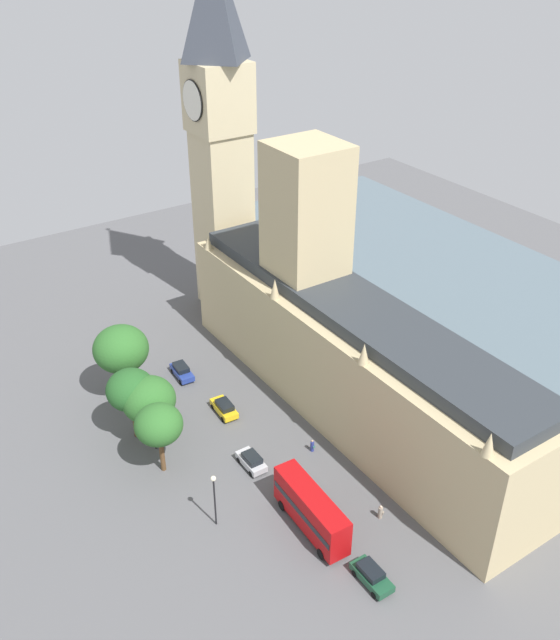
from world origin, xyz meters
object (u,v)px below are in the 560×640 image
at_px(car_silver_leading, 251,461).
at_px(car_dark_green_corner, 372,575).
at_px(plane_tree_under_trees, 121,349).
at_px(parliament_building, 343,341).
at_px(clock_tower, 220,132).
at_px(street_lamp_slot_11, 152,418).
at_px(plane_tree_slot_10, 149,400).
at_px(street_lamp_slot_12, 214,491).
at_px(pedestrian_midblock, 312,446).
at_px(car_blue_trailing, 182,371).
at_px(plane_tree_kerbside, 159,425).
at_px(double_decker_bus_far_end, 311,509).
at_px(plane_tree_near_tower, 131,390).
at_px(pedestrian_by_river_gate, 380,512).
at_px(car_yellow_cab_opposite_hall, 224,408).

xyz_separation_m(car_silver_leading, car_dark_green_corner, (-1.20, 19.47, 0.00)).
relative_size(car_dark_green_corner, plane_tree_under_trees, 0.43).
xyz_separation_m(parliament_building, car_dark_green_corner, (14.81, 23.71, -8.04)).
bearing_deg(car_silver_leading, car_dark_green_corner, -86.21).
distance_m(clock_tower, street_lamp_slot_11, 42.38).
relative_size(car_dark_green_corner, plane_tree_slot_10, 0.51).
height_order(street_lamp_slot_11, street_lamp_slot_12, street_lamp_slot_11).
height_order(pedestrian_midblock, street_lamp_slot_11, street_lamp_slot_11).
relative_size(plane_tree_under_trees, street_lamp_slot_11, 1.57).
height_order(car_blue_trailing, plane_tree_slot_10, plane_tree_slot_10).
height_order(clock_tower, plane_tree_under_trees, clock_tower).
xyz_separation_m(clock_tower, plane_tree_kerbside, (25.30, 29.70, -20.94)).
relative_size(plane_tree_kerbside, street_lamp_slot_11, 1.32).
height_order(parliament_building, car_blue_trailing, parliament_building).
bearing_deg(pedestrian_midblock, double_decker_bus_far_end, 40.57).
xyz_separation_m(car_blue_trailing, plane_tree_near_tower, (10.04, 7.94, 5.92)).
bearing_deg(plane_tree_under_trees, plane_tree_slot_10, 85.33).
bearing_deg(pedestrian_midblock, pedestrian_by_river_gate, 76.61).
xyz_separation_m(pedestrian_by_river_gate, plane_tree_slot_10, (14.52, -24.13, 5.33)).
relative_size(pedestrian_midblock, plane_tree_near_tower, 0.17).
relative_size(double_decker_bus_far_end, pedestrian_by_river_gate, 6.32).
height_order(parliament_building, pedestrian_by_river_gate, parliament_building).
xyz_separation_m(plane_tree_under_trees, street_lamp_slot_11, (1.15, 11.15, -2.82)).
bearing_deg(car_dark_green_corner, car_blue_trailing, -89.60).
bearing_deg(parliament_building, street_lamp_slot_11, -10.97).
xyz_separation_m(plane_tree_kerbside, plane_tree_slot_10, (-1.12, -5.14, -0.36)).
height_order(double_decker_bus_far_end, street_lamp_slot_12, street_lamp_slot_12).
bearing_deg(car_yellow_cab_opposite_hall, street_lamp_slot_11, -169.52).
distance_m(clock_tower, plane_tree_near_tower, 39.81).
relative_size(double_decker_bus_far_end, plane_tree_slot_10, 1.21).
bearing_deg(plane_tree_kerbside, plane_tree_under_trees, -97.33).
xyz_separation_m(plane_tree_slot_10, street_lamp_slot_11, (0.36, 1.42, -1.49)).
relative_size(pedestrian_midblock, plane_tree_under_trees, 0.15).
bearing_deg(parliament_building, plane_tree_slot_10, -14.43).
bearing_deg(street_lamp_slot_11, street_lamp_slot_12, 91.11).
bearing_deg(car_blue_trailing, plane_tree_under_trees, 4.84).
relative_size(clock_tower, car_silver_leading, 12.76).
xyz_separation_m(pedestrian_by_river_gate, street_lamp_slot_12, (14.60, -8.66, 3.82)).
xyz_separation_m(pedestrian_midblock, plane_tree_under_trees, (13.87, -21.63, 6.71)).
distance_m(pedestrian_by_river_gate, plane_tree_near_tower, 31.08).
relative_size(parliament_building, car_blue_trailing, 12.22).
bearing_deg(clock_tower, pedestrian_midblock, 75.38).
bearing_deg(plane_tree_near_tower, car_yellow_cab_opposite_hall, 169.04).
bearing_deg(pedestrian_by_river_gate, clock_tower, -134.87).
bearing_deg(car_yellow_cab_opposite_hall, plane_tree_under_trees, 134.93).
height_order(car_yellow_cab_opposite_hall, car_silver_leading, same).
distance_m(parliament_building, clock_tower, 35.72).
relative_size(plane_tree_kerbside, plane_tree_under_trees, 0.84).
bearing_deg(plane_tree_near_tower, pedestrian_by_river_gate, 121.26).
bearing_deg(car_dark_green_corner, pedestrian_midblock, -108.22).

